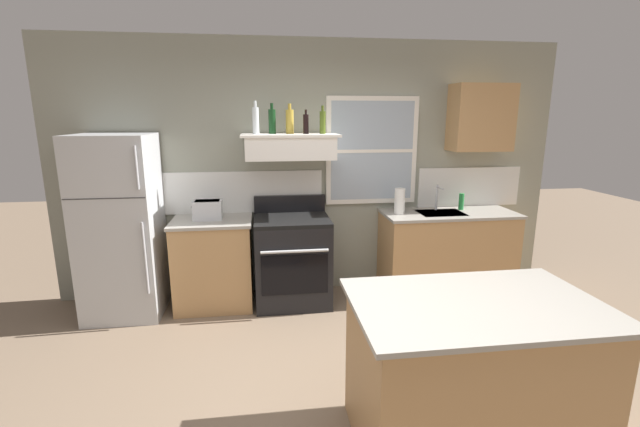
% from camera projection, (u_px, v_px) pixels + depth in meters
% --- Properties ---
extents(ground_plane, '(16.00, 16.00, 0.00)m').
position_uv_depth(ground_plane, '(352.00, 418.00, 2.79)').
color(ground_plane, '#7A6651').
extents(back_wall, '(5.40, 0.11, 2.70)m').
position_uv_depth(back_wall, '(315.00, 169.00, 4.64)').
color(back_wall, gray).
rests_on(back_wall, ground_plane).
extents(refrigerator, '(0.70, 0.72, 1.76)m').
position_uv_depth(refrigerator, '(121.00, 227.00, 4.12)').
color(refrigerator, '#B7BABC').
rests_on(refrigerator, ground_plane).
extents(counter_left_of_stove, '(0.79, 0.63, 0.91)m').
position_uv_depth(counter_left_of_stove, '(214.00, 262.00, 4.39)').
color(counter_left_of_stove, tan).
rests_on(counter_left_of_stove, ground_plane).
extents(toaster, '(0.30, 0.20, 0.19)m').
position_uv_depth(toaster, '(208.00, 210.00, 4.28)').
color(toaster, silver).
rests_on(toaster, counter_left_of_stove).
extents(stove_range, '(0.76, 0.69, 1.09)m').
position_uv_depth(stove_range, '(292.00, 259.00, 4.45)').
color(stove_range, black).
rests_on(stove_range, ground_plane).
extents(range_hood_shelf, '(0.96, 0.52, 0.24)m').
position_uv_depth(range_hood_shelf, '(290.00, 146.00, 4.29)').
color(range_hood_shelf, white).
extents(bottle_clear_tall, '(0.06, 0.06, 0.32)m').
position_uv_depth(bottle_clear_tall, '(256.00, 120.00, 4.17)').
color(bottle_clear_tall, silver).
rests_on(bottle_clear_tall, range_hood_shelf).
extents(bottle_dark_green_wine, '(0.07, 0.07, 0.30)m').
position_uv_depth(bottle_dark_green_wine, '(272.00, 121.00, 4.26)').
color(bottle_dark_green_wine, '#143819').
rests_on(bottle_dark_green_wine, range_hood_shelf).
extents(bottle_champagne_gold_foil, '(0.08, 0.08, 0.30)m').
position_uv_depth(bottle_champagne_gold_foil, '(290.00, 121.00, 4.29)').
color(bottle_champagne_gold_foil, '#B29333').
rests_on(bottle_champagne_gold_foil, range_hood_shelf).
extents(bottle_balsamic_dark, '(0.06, 0.06, 0.24)m').
position_uv_depth(bottle_balsamic_dark, '(306.00, 124.00, 4.28)').
color(bottle_balsamic_dark, black).
rests_on(bottle_balsamic_dark, range_hood_shelf).
extents(bottle_olive_oil_square, '(0.06, 0.06, 0.28)m').
position_uv_depth(bottle_olive_oil_square, '(323.00, 122.00, 4.27)').
color(bottle_olive_oil_square, '#4C601E').
rests_on(bottle_olive_oil_square, range_hood_shelf).
extents(counter_right_with_sink, '(1.43, 0.63, 0.91)m').
position_uv_depth(counter_right_with_sink, '(446.00, 252.00, 4.72)').
color(counter_right_with_sink, tan).
rests_on(counter_right_with_sink, ground_plane).
extents(sink_faucet, '(0.03, 0.17, 0.28)m').
position_uv_depth(sink_faucet, '(438.00, 195.00, 4.66)').
color(sink_faucet, silver).
rests_on(sink_faucet, counter_right_with_sink).
extents(paper_towel_roll, '(0.11, 0.11, 0.27)m').
position_uv_depth(paper_towel_roll, '(400.00, 201.00, 4.51)').
color(paper_towel_roll, white).
rests_on(paper_towel_roll, counter_right_with_sink).
extents(dish_soap_bottle, '(0.06, 0.06, 0.18)m').
position_uv_depth(dish_soap_bottle, '(461.00, 202.00, 4.71)').
color(dish_soap_bottle, '#268C3F').
rests_on(dish_soap_bottle, counter_right_with_sink).
extents(kitchen_island, '(1.40, 0.90, 0.91)m').
position_uv_depth(kitchen_island, '(471.00, 374.00, 2.50)').
color(kitchen_island, tan).
rests_on(kitchen_island, ground_plane).
extents(upper_cabinet_right, '(0.64, 0.32, 0.70)m').
position_uv_depth(upper_cabinet_right, '(481.00, 118.00, 4.57)').
color(upper_cabinet_right, tan).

